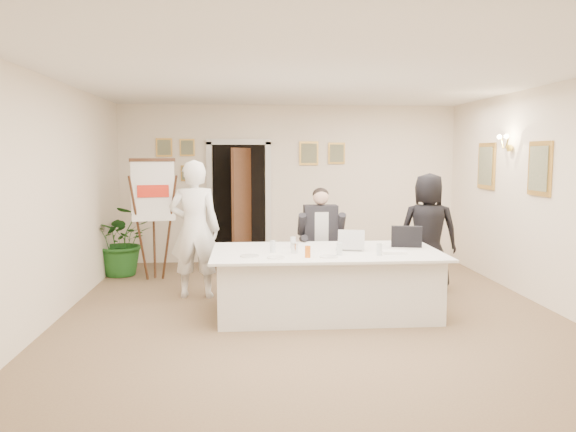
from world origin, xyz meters
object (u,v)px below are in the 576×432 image
(steel_jug, at_px, (294,248))
(conference_table, at_px, (326,282))
(standing_woman, at_px, (428,232))
(standing_man, at_px, (195,229))
(paper_stack, at_px, (394,252))
(laptop, at_px, (349,238))
(seated_man, at_px, (321,239))
(potted_palm, at_px, (123,240))
(oj_glass, at_px, (308,252))
(laptop_bag, at_px, (407,237))
(flip_chart, at_px, (154,226))

(steel_jug, bearing_deg, conference_table, 19.83)
(standing_woman, bearing_deg, standing_man, 16.40)
(paper_stack, bearing_deg, laptop, 148.17)
(seated_man, height_order, standing_woman, standing_woman)
(standing_man, bearing_deg, potted_palm, -45.41)
(seated_man, distance_m, oj_glass, 1.58)
(standing_woman, bearing_deg, potted_palm, -2.86)
(potted_palm, distance_m, laptop_bag, 4.57)
(seated_man, bearing_deg, standing_woman, 3.86)
(conference_table, distance_m, oj_glass, 0.68)
(flip_chart, distance_m, laptop, 3.27)
(seated_man, relative_size, standing_man, 0.80)
(laptop, xyz_separation_m, steel_jug, (-0.69, -0.21, -0.08))
(seated_man, relative_size, laptop_bag, 3.97)
(conference_table, bearing_deg, standing_woman, 34.06)
(standing_man, bearing_deg, oj_glass, 139.55)
(paper_stack, bearing_deg, standing_man, 154.68)
(laptop, height_order, paper_stack, laptop)
(oj_glass, bearing_deg, conference_table, 58.12)
(seated_man, bearing_deg, laptop_bag, -39.41)
(conference_table, height_order, seated_man, seated_man)
(standing_woman, relative_size, steel_jug, 15.19)
(oj_glass, relative_size, steel_jug, 1.18)
(seated_man, height_order, laptop, seated_man)
(standing_woman, height_order, laptop_bag, standing_woman)
(conference_table, relative_size, laptop_bag, 7.30)
(flip_chart, xyz_separation_m, potted_palm, (-0.57, 0.44, -0.28))
(standing_woman, bearing_deg, laptop, 51.12)
(oj_glass, bearing_deg, flip_chart, 130.98)
(conference_table, bearing_deg, oj_glass, -121.88)
(laptop_bag, bearing_deg, standing_woman, 70.14)
(conference_table, xyz_separation_m, laptop_bag, (1.04, 0.19, 0.51))
(seated_man, distance_m, paper_stack, 1.50)
(standing_man, height_order, standing_woman, standing_man)
(laptop_bag, bearing_deg, seated_man, 149.35)
(laptop, bearing_deg, oj_glass, -124.55)
(conference_table, distance_m, standing_man, 1.96)
(standing_woman, relative_size, paper_stack, 6.09)
(flip_chart, xyz_separation_m, laptop, (2.66, -1.90, 0.07))
(standing_man, bearing_deg, laptop, 160.39)
(standing_woman, xyz_separation_m, steel_jug, (-2.02, -1.24, -0.01))
(laptop, xyz_separation_m, oj_glass, (-0.57, -0.50, -0.07))
(potted_palm, distance_m, oj_glass, 3.91)
(standing_woman, height_order, steel_jug, standing_woman)
(conference_table, relative_size, standing_woman, 1.64)
(standing_man, bearing_deg, laptop_bag, 168.90)
(steel_jug, bearing_deg, seated_man, 68.83)
(oj_glass, distance_m, steel_jug, 0.32)
(conference_table, relative_size, oj_glass, 21.05)
(standing_man, distance_m, potted_palm, 2.00)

